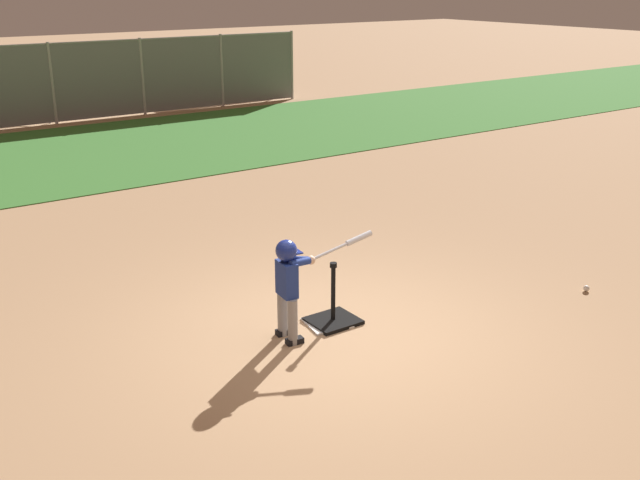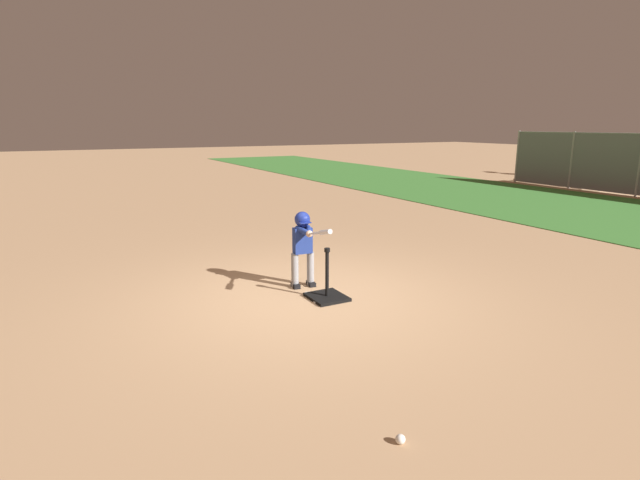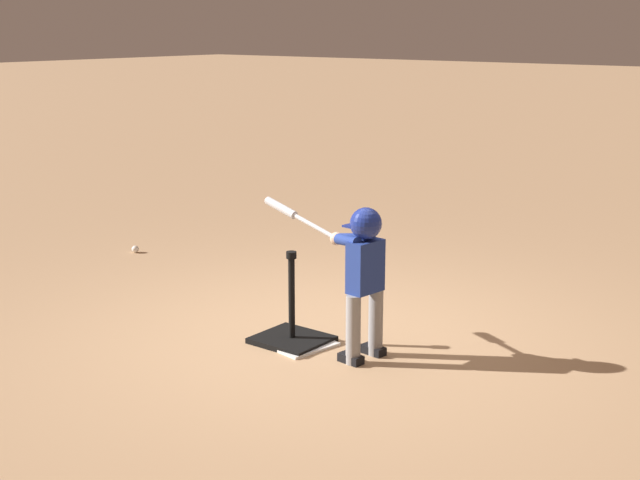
# 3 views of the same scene
# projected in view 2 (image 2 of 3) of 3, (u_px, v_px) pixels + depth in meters

# --- Properties ---
(ground_plane) EXTENTS (90.00, 90.00, 0.00)m
(ground_plane) POSITION_uv_depth(u_px,v_px,m) (307.00, 299.00, 6.66)
(ground_plane) COLOR tan
(home_plate) EXTENTS (0.51, 0.51, 0.02)m
(home_plate) POSITION_uv_depth(u_px,v_px,m) (325.00, 296.00, 6.74)
(home_plate) COLOR white
(home_plate) RESTS_ON ground_plane
(batting_tee) EXTENTS (0.51, 0.46, 0.70)m
(batting_tee) POSITION_uv_depth(u_px,v_px,m) (327.00, 293.00, 6.66)
(batting_tee) COLOR black
(batting_tee) RESTS_ON ground_plane
(batter_child) EXTENTS (1.11, 0.35, 1.09)m
(batter_child) POSITION_uv_depth(u_px,v_px,m) (304.00, 240.00, 6.99)
(batter_child) COLOR gray
(batter_child) RESTS_ON ground_plane
(baseball) EXTENTS (0.07, 0.07, 0.07)m
(baseball) POSITION_uv_depth(u_px,v_px,m) (400.00, 439.00, 3.63)
(baseball) COLOR white
(baseball) RESTS_ON ground_plane
(bleachers_right_center) EXTENTS (3.26, 1.90, 1.04)m
(bleachers_right_center) POSITION_uv_depth(u_px,v_px,m) (578.00, 172.00, 18.84)
(bleachers_right_center) COLOR #ADAFB7
(bleachers_right_center) RESTS_ON ground_plane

